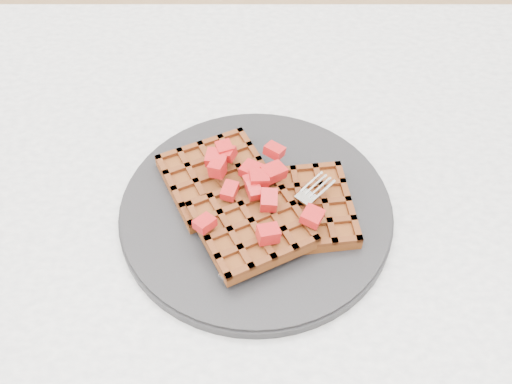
% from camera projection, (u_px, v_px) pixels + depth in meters
% --- Properties ---
extents(table, '(1.20, 0.80, 0.75)m').
position_uv_depth(table, '(339.00, 244.00, 0.77)').
color(table, white).
rests_on(table, ground).
extents(plate, '(0.31, 0.31, 0.02)m').
position_uv_depth(plate, '(256.00, 210.00, 0.66)').
color(plate, black).
rests_on(plate, table).
extents(waffles, '(0.23, 0.22, 0.03)m').
position_uv_depth(waffles, '(256.00, 202.00, 0.64)').
color(waffles, brown).
rests_on(waffles, plate).
extents(strawberry_pile, '(0.15, 0.15, 0.02)m').
position_uv_depth(strawberry_pile, '(256.00, 184.00, 0.62)').
color(strawberry_pile, '#940409').
rests_on(strawberry_pile, waffles).
extents(fork, '(0.14, 0.15, 0.02)m').
position_uv_depth(fork, '(286.00, 225.00, 0.62)').
color(fork, silver).
rests_on(fork, plate).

